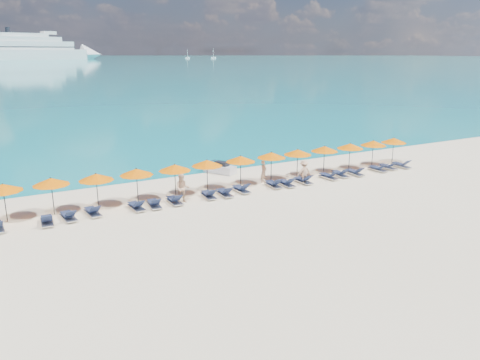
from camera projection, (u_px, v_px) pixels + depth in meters
name	position (u px, v px, depth m)	size (l,w,h in m)	color
ground	(264.00, 211.00, 28.12)	(1400.00, 1400.00, 0.00)	beige
cruise_ship	(42.00, 50.00, 514.50)	(143.20, 61.98, 39.70)	silver
sailboat_near	(187.00, 57.00, 608.25)	(6.12, 2.04, 11.23)	silver
sailboat_far	(213.00, 57.00, 609.20)	(6.74, 2.25, 12.36)	silver
jetski	(220.00, 168.00, 36.76)	(2.07, 2.77, 0.93)	silver
beachgoer_a	(264.00, 172.00, 34.03)	(0.59, 0.39, 1.61)	tan
beachgoer_b	(182.00, 188.00, 29.43)	(0.91, 0.52, 1.87)	tan
beachgoer_c	(304.00, 172.00, 33.74)	(1.11, 0.52, 1.72)	tan
umbrella_1	(3.00, 188.00, 25.75)	(2.10, 2.10, 2.28)	black
umbrella_2	(51.00, 182.00, 26.96)	(2.10, 2.10, 2.28)	black
umbrella_3	(96.00, 177.00, 27.92)	(2.10, 2.10, 2.28)	black
umbrella_4	(136.00, 172.00, 29.08)	(2.10, 2.10, 2.28)	black
umbrella_5	(175.00, 168.00, 30.17)	(2.10, 2.10, 2.28)	black
umbrella_6	(207.00, 163.00, 31.41)	(2.10, 2.10, 2.28)	black
umbrella_7	(241.00, 159.00, 32.61)	(2.10, 2.10, 2.28)	black
umbrella_8	(271.00, 155.00, 33.81)	(2.10, 2.10, 2.28)	black
umbrella_9	(298.00, 152.00, 34.80)	(2.10, 2.10, 2.28)	black
umbrella_10	(325.00, 149.00, 35.99)	(2.10, 2.10, 2.28)	black
umbrella_11	(350.00, 146.00, 37.03)	(2.10, 2.10, 2.28)	black
umbrella_12	(373.00, 143.00, 38.20)	(2.10, 2.10, 2.28)	black
umbrella_13	(394.00, 140.00, 39.38)	(2.10, 2.10, 2.28)	black
lounger_3	(47.00, 220.00, 25.85)	(0.72, 1.73, 0.66)	silver
lounger_4	(69.00, 216.00, 26.55)	(0.79, 1.75, 0.66)	silver
lounger_5	(93.00, 211.00, 27.30)	(0.78, 1.75, 0.66)	silver
lounger_6	(136.00, 206.00, 28.26)	(0.75, 1.74, 0.66)	silver
lounger_7	(154.00, 204.00, 28.69)	(0.77, 1.75, 0.66)	silver
lounger_8	(175.00, 200.00, 29.36)	(0.63, 1.70, 0.66)	silver
lounger_9	(209.00, 195.00, 30.51)	(0.78, 1.75, 0.66)	silver
lounger_10	(225.00, 193.00, 30.94)	(0.68, 1.72, 0.66)	silver
lounger_11	(241.00, 189.00, 31.76)	(0.70, 1.73, 0.66)	silver
lounger_12	(273.00, 184.00, 32.92)	(0.76, 1.75, 0.66)	silver
lounger_13	(287.00, 183.00, 33.19)	(0.72, 1.73, 0.66)	silver
lounger_14	(303.00, 180.00, 33.91)	(0.65, 1.71, 0.66)	silver
lounger_15	(329.00, 176.00, 35.04)	(0.79, 1.75, 0.66)	silver
lounger_16	(340.00, 174.00, 35.72)	(0.75, 1.74, 0.66)	silver
lounger_17	(355.00, 172.00, 36.13)	(0.72, 1.73, 0.66)	silver
lounger_18	(378.00, 168.00, 37.31)	(0.72, 1.73, 0.66)	silver
lounger_19	(388.00, 166.00, 37.94)	(0.67, 1.72, 0.66)	silver
lounger_20	(401.00, 165.00, 38.47)	(0.62, 1.70, 0.66)	silver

